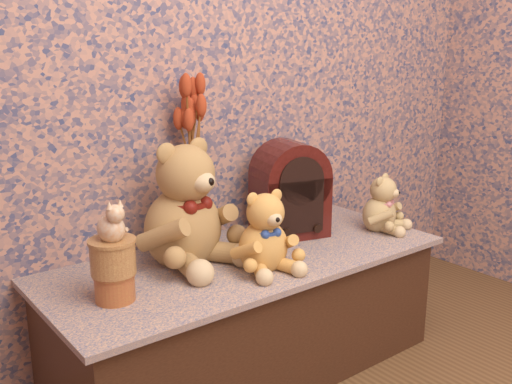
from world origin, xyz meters
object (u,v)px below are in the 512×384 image
cat_figurine (110,219)px  teddy_small (380,200)px  biscuit_tin_lower (115,287)px  cathedral_radio (290,188)px  ceramic_vase (192,221)px  teddy_medium (263,227)px  teddy_large (182,197)px

cat_figurine → teddy_small: bearing=-5.8°
biscuit_tin_lower → cat_figurine: 0.20m
cathedral_radio → biscuit_tin_lower: cathedral_radio is taller
cathedral_radio → ceramic_vase: cathedral_radio is taller
teddy_small → cat_figurine: cat_figurine is taller
teddy_medium → biscuit_tin_lower: 0.50m
teddy_large → teddy_small: teddy_large is taller
teddy_medium → biscuit_tin_lower: size_ratio=2.48×
teddy_small → ceramic_vase: bearing=132.7°
biscuit_tin_lower → ceramic_vase: bearing=31.4°
teddy_small → cathedral_radio: size_ratio=0.65×
teddy_medium → cathedral_radio: bearing=43.2°
teddy_medium → biscuit_tin_lower: teddy_medium is taller
teddy_large → teddy_small: 0.81m
ceramic_vase → biscuit_tin_lower: (-0.42, -0.26, -0.05)m
teddy_medium → ceramic_vase: teddy_medium is taller
teddy_large → teddy_medium: (0.17, -0.22, -0.08)m
biscuit_tin_lower → cat_figurine: size_ratio=0.92×
biscuit_tin_lower → cat_figurine: bearing=0.0°
teddy_large → ceramic_vase: size_ratio=2.40×
teddy_small → cathedral_radio: (-0.32, 0.17, 0.06)m
cathedral_radio → teddy_medium: bearing=-129.6°
teddy_large → ceramic_vase: bearing=35.0°
teddy_small → cathedral_radio: cathedral_radio is taller
teddy_large → cat_figurine: 0.35m
teddy_large → cathedral_radio: teddy_large is taller
cat_figurine → teddy_large: bearing=20.7°
ceramic_vase → teddy_small: bearing=-22.8°
teddy_medium → cat_figurine: cat_figurine is taller
teddy_small → cat_figurine: bearing=153.9°
teddy_large → cathedral_radio: (0.47, -0.01, -0.04)m
cathedral_radio → ceramic_vase: 0.39m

